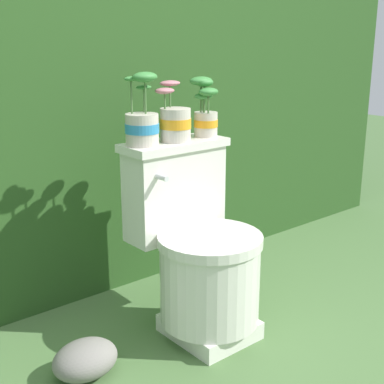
# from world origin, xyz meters

# --- Properties ---
(ground_plane) EXTENTS (12.00, 12.00, 0.00)m
(ground_plane) POSITION_xyz_m (0.00, 0.00, 0.00)
(ground_plane) COLOR #4C703D
(hedge_backdrop) EXTENTS (3.96, 1.08, 1.68)m
(hedge_backdrop) POSITION_xyz_m (0.00, 1.13, 0.84)
(hedge_backdrop) COLOR #284C1E
(hedge_backdrop) RESTS_ON ground
(toilet) EXTENTS (0.42, 0.49, 0.73)m
(toilet) POSITION_xyz_m (0.10, 0.08, 0.31)
(toilet) COLOR silver
(toilet) RESTS_ON ground
(potted_plant_left) EXTENTS (0.12, 0.12, 0.26)m
(potted_plant_left) POSITION_xyz_m (-0.04, 0.23, 0.81)
(potted_plant_left) COLOR beige
(potted_plant_left) RESTS_ON toilet
(potted_plant_midleft) EXTENTS (0.14, 0.13, 0.22)m
(potted_plant_midleft) POSITION_xyz_m (0.10, 0.22, 0.80)
(potted_plant_midleft) COLOR beige
(potted_plant_midleft) RESTS_ON toilet
(potted_plant_middle) EXTENTS (0.12, 0.11, 0.23)m
(potted_plant_middle) POSITION_xyz_m (0.25, 0.21, 0.83)
(potted_plant_middle) COLOR beige
(potted_plant_middle) RESTS_ON toilet
(garden_stone) EXTENTS (0.23, 0.18, 0.12)m
(garden_stone) POSITION_xyz_m (-0.40, 0.08, 0.06)
(garden_stone) COLOR gray
(garden_stone) RESTS_ON ground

